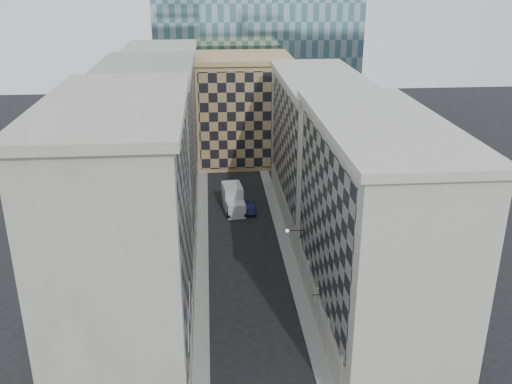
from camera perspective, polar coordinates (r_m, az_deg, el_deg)
sidewalk_west at (r=69.75m, az=-5.40°, el=-6.59°), size 1.50×100.00×0.15m
sidewalk_east at (r=70.32m, az=3.24°, el=-6.27°), size 1.50×100.00×0.15m
bldg_left_a at (r=47.98m, az=-12.75°, el=-5.03°), size 10.80×22.80×23.70m
bldg_left_b at (r=68.40m, az=-10.44°, el=2.84°), size 10.80×22.80×22.70m
bldg_left_c at (r=89.58m, az=-9.19°, el=7.04°), size 10.80×22.80×21.70m
bldg_right_a at (r=53.77m, az=11.62°, el=-3.71°), size 10.80×26.80×20.70m
bldg_right_b at (r=78.46m, az=6.29°, el=4.37°), size 10.80×28.80×19.70m
tan_block at (r=102.33m, az=-1.38°, el=8.32°), size 16.80×14.80×18.80m
church_tower at (r=113.76m, az=-2.98°, el=18.56°), size 7.20×7.20×51.50m
flagpoles_left at (r=45.08m, az=-6.73°, el=-12.09°), size 0.10×6.33×2.33m
bracket_lamp at (r=62.16m, az=3.31°, el=-3.88°), size 1.98×0.36×0.36m
box_truck at (r=82.40m, az=-2.29°, el=-0.80°), size 3.33×6.71×3.54m
dark_car at (r=81.88m, az=-0.57°, el=-1.58°), size 1.56×4.21×1.37m
shop_sign at (r=54.84m, az=5.79°, el=-10.53°), size 0.80×0.70×0.78m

